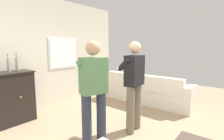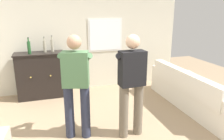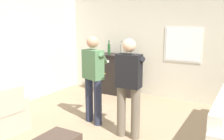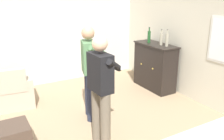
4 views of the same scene
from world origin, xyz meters
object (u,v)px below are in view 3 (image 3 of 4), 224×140
person_standing_left (94,76)px  person_standing_right (129,84)px  bottle_spirits_clear (109,49)px  bottle_liquor_amber (122,49)px  bottle_wine_green (128,49)px  sideboard_cabinet (116,74)px

person_standing_left → person_standing_right: size_ratio=1.00×
person_standing_right → bottle_spirits_clear: bearing=127.5°
bottle_liquor_amber → person_standing_left: 2.02m
bottle_wine_green → bottle_liquor_amber: size_ratio=1.05×
person_standing_left → bottle_wine_green: bearing=97.4°
sideboard_cabinet → bottle_spirits_clear: size_ratio=3.02×
bottle_wine_green → bottle_liquor_amber: bearing=-175.3°
sideboard_cabinet → person_standing_right: (1.41, -2.14, 0.40)m
person_standing_left → bottle_liquor_amber: bearing=102.2°
sideboard_cabinet → person_standing_left: 2.05m
sideboard_cabinet → bottle_wine_green: size_ratio=2.94×
bottle_spirits_clear → person_standing_right: (1.60, -2.08, -0.28)m
bottle_liquor_amber → bottle_spirits_clear: bottle_spirits_clear is taller
bottle_spirits_clear → bottle_liquor_amber: bearing=14.0°
bottle_wine_green → person_standing_right: 2.46m
bottle_wine_green → person_standing_left: 2.01m
bottle_spirits_clear → bottle_wine_green: bearing=10.9°
bottle_liquor_amber → bottle_spirits_clear: bearing=-166.0°
bottle_wine_green → person_standing_left: bearing=-82.6°
bottle_spirits_clear → person_standing_left: size_ratio=0.22×
bottle_wine_green → person_standing_right: size_ratio=0.22×
bottle_liquor_amber → person_standing_left: bearing=-77.8°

